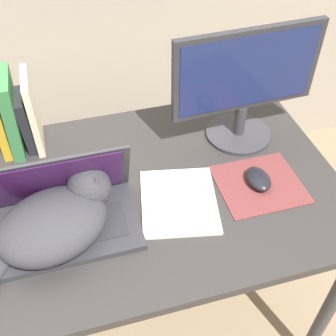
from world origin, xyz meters
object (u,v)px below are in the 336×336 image
(laptop, at_px, (63,214))
(book_row, at_px, (15,115))
(cat, at_px, (58,219))
(computer_mouse, at_px, (258,179))
(notepad, at_px, (179,201))
(external_monitor, at_px, (246,83))

(laptop, height_order, book_row, book_row)
(cat, bearing_deg, computer_mouse, 3.57)
(cat, height_order, notepad, cat)
(external_monitor, relative_size, notepad, 1.63)
(external_monitor, distance_m, book_row, 0.70)
(external_monitor, bearing_deg, laptop, -159.14)
(book_row, bearing_deg, computer_mouse, -29.12)
(computer_mouse, distance_m, book_row, 0.75)
(laptop, bearing_deg, computer_mouse, 0.15)
(cat, bearing_deg, book_row, 101.79)
(book_row, xyz_separation_m, notepad, (0.41, -0.37, -0.12))
(laptop, height_order, cat, laptop)
(computer_mouse, xyz_separation_m, book_row, (-0.65, 0.36, 0.10))
(laptop, bearing_deg, cat, -108.13)
(cat, xyz_separation_m, external_monitor, (0.59, 0.26, 0.13))
(laptop, height_order, computer_mouse, laptop)
(book_row, distance_m, notepad, 0.56)
(external_monitor, height_order, book_row, external_monitor)
(cat, distance_m, book_row, 0.41)
(computer_mouse, distance_m, notepad, 0.24)
(laptop, height_order, external_monitor, external_monitor)
(computer_mouse, bearing_deg, cat, -176.43)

